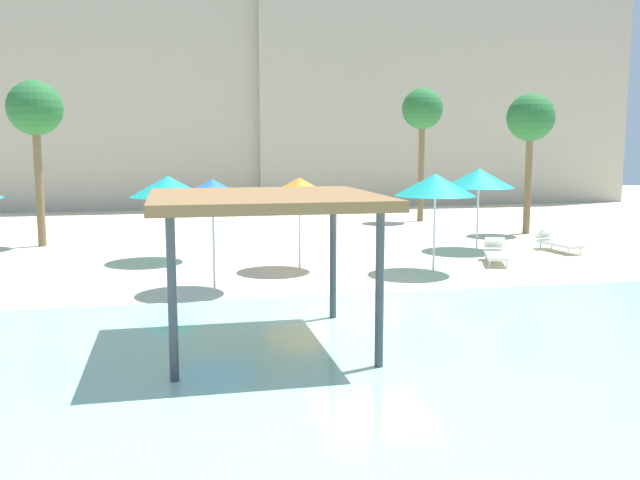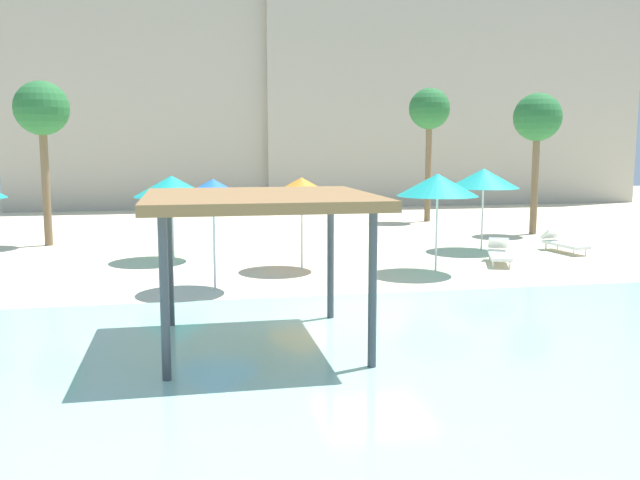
% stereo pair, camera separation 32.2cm
% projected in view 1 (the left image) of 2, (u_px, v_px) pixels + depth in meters
% --- Properties ---
extents(ground_plane, '(80.00, 80.00, 0.00)m').
position_uv_depth(ground_plane, '(376.00, 310.00, 14.86)').
color(ground_plane, beige).
extents(lagoon_water, '(44.00, 13.50, 0.04)m').
position_uv_depth(lagoon_water, '(481.00, 395.00, 9.77)').
color(lagoon_water, '#99D1C6').
rests_on(lagoon_water, ground).
extents(shade_pavilion, '(3.92, 3.92, 2.73)m').
position_uv_depth(shade_pavilion, '(265.00, 204.00, 11.83)').
color(shade_pavilion, '#42474C').
rests_on(shade_pavilion, ground).
extents(beach_umbrella_teal_3, '(2.40, 2.40, 2.80)m').
position_uv_depth(beach_umbrella_teal_3, '(479.00, 178.00, 23.06)').
color(beach_umbrella_teal_3, silver).
rests_on(beach_umbrella_teal_3, ground).
extents(beach_umbrella_teal_4, '(2.28, 2.28, 2.79)m').
position_uv_depth(beach_umbrella_teal_4, '(435.00, 185.00, 18.98)').
color(beach_umbrella_teal_4, silver).
rests_on(beach_umbrella_teal_4, ground).
extents(beach_umbrella_orange_5, '(2.09, 2.09, 2.66)m').
position_uv_depth(beach_umbrella_orange_5, '(299.00, 188.00, 19.41)').
color(beach_umbrella_orange_5, silver).
rests_on(beach_umbrella_orange_5, ground).
extents(beach_umbrella_teal_6, '(2.35, 2.35, 2.65)m').
position_uv_depth(beach_umbrella_teal_6, '(168.00, 186.00, 20.91)').
color(beach_umbrella_teal_6, silver).
rests_on(beach_umbrella_teal_6, ground).
extents(beach_umbrella_blue_7, '(2.14, 2.14, 2.76)m').
position_uv_depth(beach_umbrella_blue_7, '(213.00, 191.00, 16.50)').
color(beach_umbrella_blue_7, silver).
rests_on(beach_umbrella_blue_7, ground).
extents(lounge_chair_3, '(0.83, 1.96, 0.74)m').
position_uv_depth(lounge_chair_3, '(557.00, 241.00, 23.12)').
color(lounge_chair_3, white).
rests_on(lounge_chair_3, ground).
extents(lounge_chair_4, '(1.25, 1.98, 0.74)m').
position_uv_depth(lounge_chair_4, '(496.00, 252.00, 20.82)').
color(lounge_chair_4, white).
rests_on(lounge_chair_4, ground).
extents(palm_tree_0, '(1.90, 1.90, 6.21)m').
position_uv_depth(palm_tree_0, '(422.00, 112.00, 31.65)').
color(palm_tree_0, brown).
rests_on(palm_tree_0, ground).
extents(palm_tree_1, '(1.90, 1.90, 5.63)m').
position_uv_depth(palm_tree_1, '(531.00, 120.00, 27.16)').
color(palm_tree_1, brown).
rests_on(palm_tree_1, ground).
extents(palm_tree_2, '(1.90, 1.90, 5.81)m').
position_uv_depth(palm_tree_2, '(35.00, 112.00, 23.65)').
color(palm_tree_2, brown).
rests_on(palm_tree_2, ground).
extents(hotel_block_0, '(16.36, 11.26, 16.21)m').
position_uv_depth(hotel_block_0, '(149.00, 72.00, 42.13)').
color(hotel_block_0, '#B2A893').
rests_on(hotel_block_0, ground).
extents(hotel_block_1, '(23.09, 11.33, 15.76)m').
position_uv_depth(hotel_block_1, '(421.00, 80.00, 45.35)').
color(hotel_block_1, '#B2A893').
rests_on(hotel_block_1, ground).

